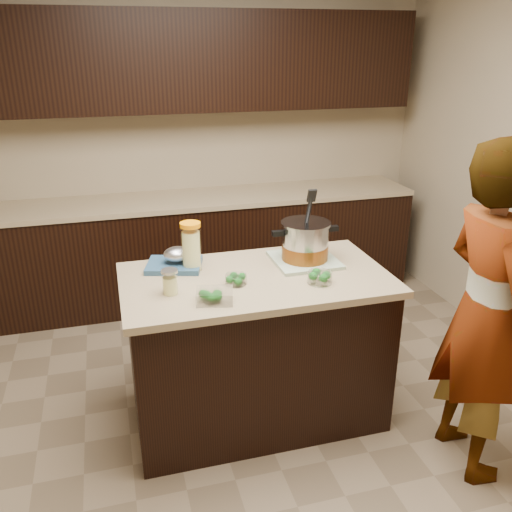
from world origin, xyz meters
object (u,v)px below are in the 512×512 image
at_px(lemonade_pitcher, 191,249).
at_px(person, 486,314).
at_px(island, 256,347).
at_px(stock_pot, 305,243).

relative_size(lemonade_pitcher, person, 0.16).
xyz_separation_m(island, lemonade_pitcher, (-0.32, 0.18, 0.58)).
xyz_separation_m(island, stock_pot, (0.33, 0.13, 0.56)).
distance_m(island, person, 1.25).
bearing_deg(stock_pot, lemonade_pitcher, 175.59).
distance_m(stock_pot, person, 1.03).
bearing_deg(island, person, -33.64).
bearing_deg(person, stock_pot, 42.41).
bearing_deg(island, stock_pot, 21.41).
relative_size(stock_pot, person, 0.23).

